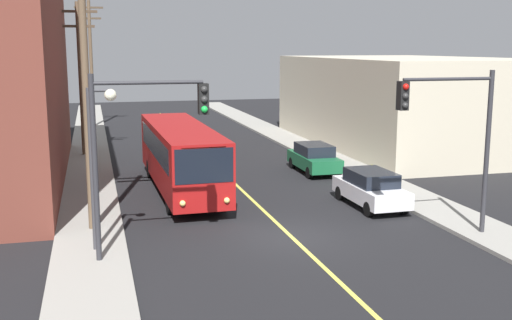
{
  "coord_description": "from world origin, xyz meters",
  "views": [
    {
      "loc": [
        -6.94,
        -21.14,
        6.97
      ],
      "look_at": [
        0.0,
        5.11,
        2.0
      ],
      "focal_mm": 43.55,
      "sensor_mm": 36.0,
      "label": 1
    }
  ],
  "objects_px": {
    "traffic_signal_left_corner": "(143,131)",
    "street_lamp_left": "(98,145)",
    "city_bus": "(181,154)",
    "utility_pole_far": "(91,58)",
    "fire_hydrant": "(372,172)",
    "parked_car_white": "(371,188)",
    "traffic_signal_right_corner": "(452,123)",
    "utility_pole_near": "(84,58)",
    "parked_car_green": "(314,158)",
    "utility_pole_mid": "(80,72)"
  },
  "relations": [
    {
      "from": "traffic_signal_left_corner",
      "to": "street_lamp_left",
      "type": "bearing_deg",
      "value": 140.45
    },
    {
      "from": "city_bus",
      "to": "street_lamp_left",
      "type": "xyz_separation_m",
      "value": [
        -3.93,
        -8.59,
        1.92
      ]
    },
    {
      "from": "utility_pole_far",
      "to": "street_lamp_left",
      "type": "distance_m",
      "value": 35.0
    },
    {
      "from": "fire_hydrant",
      "to": "city_bus",
      "type": "bearing_deg",
      "value": 174.97
    },
    {
      "from": "parked_car_white",
      "to": "traffic_signal_right_corner",
      "type": "distance_m",
      "value": 6.11
    },
    {
      "from": "utility_pole_near",
      "to": "utility_pole_far",
      "type": "height_order",
      "value": "utility_pole_near"
    },
    {
      "from": "parked_car_white",
      "to": "street_lamp_left",
      "type": "distance_m",
      "value": 12.4
    },
    {
      "from": "utility_pole_near",
      "to": "traffic_signal_right_corner",
      "type": "bearing_deg",
      "value": -18.57
    },
    {
      "from": "street_lamp_left",
      "to": "fire_hydrant",
      "type": "distance_m",
      "value": 16.03
    },
    {
      "from": "city_bus",
      "to": "fire_hydrant",
      "type": "bearing_deg",
      "value": -5.03
    },
    {
      "from": "parked_car_white",
      "to": "fire_hydrant",
      "type": "distance_m",
      "value": 4.85
    },
    {
      "from": "parked_car_green",
      "to": "fire_hydrant",
      "type": "height_order",
      "value": "parked_car_green"
    },
    {
      "from": "utility_pole_near",
      "to": "street_lamp_left",
      "type": "relative_size",
      "value": 2.14
    },
    {
      "from": "traffic_signal_left_corner",
      "to": "fire_hydrant",
      "type": "xyz_separation_m",
      "value": [
        12.26,
        8.9,
        -3.72
      ]
    },
    {
      "from": "utility_pole_near",
      "to": "street_lamp_left",
      "type": "distance_m",
      "value": 3.86
    },
    {
      "from": "street_lamp_left",
      "to": "fire_hydrant",
      "type": "xyz_separation_m",
      "value": [
        13.68,
        7.73,
        -3.16
      ]
    },
    {
      "from": "utility_pole_mid",
      "to": "utility_pole_far",
      "type": "xyz_separation_m",
      "value": [
        0.7,
        15.07,
        0.59
      ]
    },
    {
      "from": "utility_pole_near",
      "to": "street_lamp_left",
      "type": "xyz_separation_m",
      "value": [
        0.31,
        -2.6,
        -2.83
      ]
    },
    {
      "from": "parked_car_white",
      "to": "street_lamp_left",
      "type": "height_order",
      "value": "street_lamp_left"
    },
    {
      "from": "traffic_signal_left_corner",
      "to": "city_bus",
      "type": "bearing_deg",
      "value": 75.55
    },
    {
      "from": "utility_pole_far",
      "to": "fire_hydrant",
      "type": "xyz_separation_m",
      "value": [
        13.71,
        -27.19,
        -5.43
      ]
    },
    {
      "from": "parked_car_green",
      "to": "utility_pole_far",
      "type": "distance_m",
      "value": 27.05
    },
    {
      "from": "fire_hydrant",
      "to": "utility_pole_far",
      "type": "bearing_deg",
      "value": 116.76
    },
    {
      "from": "utility_pole_mid",
      "to": "street_lamp_left",
      "type": "bearing_deg",
      "value": -87.87
    },
    {
      "from": "city_bus",
      "to": "parked_car_green",
      "type": "bearing_deg",
      "value": 18.07
    },
    {
      "from": "street_lamp_left",
      "to": "utility_pole_far",
      "type": "bearing_deg",
      "value": 90.06
    },
    {
      "from": "utility_pole_far",
      "to": "traffic_signal_left_corner",
      "type": "bearing_deg",
      "value": -87.7
    },
    {
      "from": "utility_pole_mid",
      "to": "parked_car_white",
      "type": "bearing_deg",
      "value": -53.25
    },
    {
      "from": "utility_pole_mid",
      "to": "traffic_signal_right_corner",
      "type": "distance_m",
      "value": 25.12
    },
    {
      "from": "utility_pole_far",
      "to": "utility_pole_near",
      "type": "bearing_deg",
      "value": -90.49
    },
    {
      "from": "street_lamp_left",
      "to": "utility_pole_near",
      "type": "bearing_deg",
      "value": 96.85
    },
    {
      "from": "utility_pole_far",
      "to": "street_lamp_left",
      "type": "height_order",
      "value": "utility_pole_far"
    },
    {
      "from": "parked_car_green",
      "to": "traffic_signal_right_corner",
      "type": "distance_m",
      "value": 13.24
    },
    {
      "from": "street_lamp_left",
      "to": "fire_hydrant",
      "type": "height_order",
      "value": "street_lamp_left"
    },
    {
      "from": "city_bus",
      "to": "traffic_signal_right_corner",
      "type": "relative_size",
      "value": 2.03
    },
    {
      "from": "traffic_signal_left_corner",
      "to": "traffic_signal_right_corner",
      "type": "xyz_separation_m",
      "value": [
        10.82,
        -0.45,
        0.0
      ]
    },
    {
      "from": "city_bus",
      "to": "fire_hydrant",
      "type": "xyz_separation_m",
      "value": [
        9.75,
        -0.86,
        -1.23
      ]
    },
    {
      "from": "utility_pole_mid",
      "to": "parked_car_green",
      "type": "bearing_deg",
      "value": -34.84
    },
    {
      "from": "parked_car_white",
      "to": "utility_pole_near",
      "type": "bearing_deg",
      "value": -176.26
    },
    {
      "from": "utility_pole_near",
      "to": "parked_car_white",
      "type": "bearing_deg",
      "value": 3.74
    },
    {
      "from": "parked_car_green",
      "to": "traffic_signal_right_corner",
      "type": "bearing_deg",
      "value": -87.91
    },
    {
      "from": "utility_pole_mid",
      "to": "street_lamp_left",
      "type": "xyz_separation_m",
      "value": [
        0.74,
        -19.86,
        -1.69
      ]
    },
    {
      "from": "fire_hydrant",
      "to": "traffic_signal_left_corner",
      "type": "bearing_deg",
      "value": -144.02
    },
    {
      "from": "parked_car_green",
      "to": "utility_pole_near",
      "type": "distance_m",
      "value": 15.88
    },
    {
      "from": "utility_pole_mid",
      "to": "utility_pole_far",
      "type": "relative_size",
      "value": 0.89
    },
    {
      "from": "city_bus",
      "to": "street_lamp_left",
      "type": "bearing_deg",
      "value": -114.58
    },
    {
      "from": "parked_car_green",
      "to": "fire_hydrant",
      "type": "bearing_deg",
      "value": -60.87
    },
    {
      "from": "parked_car_white",
      "to": "fire_hydrant",
      "type": "relative_size",
      "value": 5.27
    },
    {
      "from": "utility_pole_far",
      "to": "traffic_signal_right_corner",
      "type": "relative_size",
      "value": 1.78
    },
    {
      "from": "traffic_signal_right_corner",
      "to": "utility_pole_near",
      "type": "bearing_deg",
      "value": 161.43
    }
  ]
}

